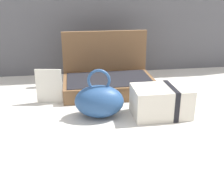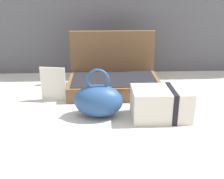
% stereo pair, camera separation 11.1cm
% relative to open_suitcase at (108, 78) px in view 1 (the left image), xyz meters
% --- Properties ---
extents(ground_plane, '(6.00, 6.00, 0.00)m').
position_rel_open_suitcase_xyz_m(ground_plane, '(-0.04, -0.25, -0.06)').
color(ground_plane, beige).
extents(open_suitcase, '(0.45, 0.30, 0.28)m').
position_rel_open_suitcase_xyz_m(open_suitcase, '(0.00, 0.00, 0.00)').
color(open_suitcase, brown).
rests_on(open_suitcase, ground_plane).
extents(teal_pouch_handbag, '(0.21, 0.15, 0.20)m').
position_rel_open_suitcase_xyz_m(teal_pouch_handbag, '(-0.08, -0.30, 0.01)').
color(teal_pouch_handbag, '#284C7F').
rests_on(teal_pouch_handbag, ground_plane).
extents(cream_toiletry_bag, '(0.23, 0.15, 0.13)m').
position_rel_open_suitcase_xyz_m(cream_toiletry_bag, '(0.17, -0.33, -0.00)').
color(cream_toiletry_bag, silver).
rests_on(cream_toiletry_bag, ground_plane).
extents(coffee_mug, '(0.12, 0.09, 0.09)m').
position_rel_open_suitcase_xyz_m(coffee_mug, '(0.32, -0.21, -0.02)').
color(coffee_mug, white).
rests_on(coffee_mug, ground_plane).
extents(info_card_left, '(0.12, 0.03, 0.16)m').
position_rel_open_suitcase_xyz_m(info_card_left, '(-0.28, -0.13, 0.02)').
color(info_card_left, silver).
rests_on(info_card_left, ground_plane).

